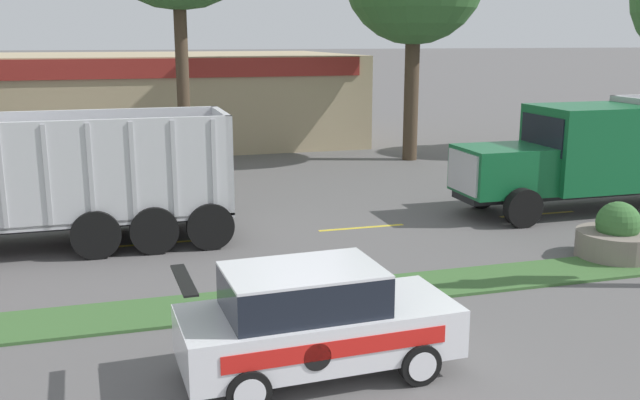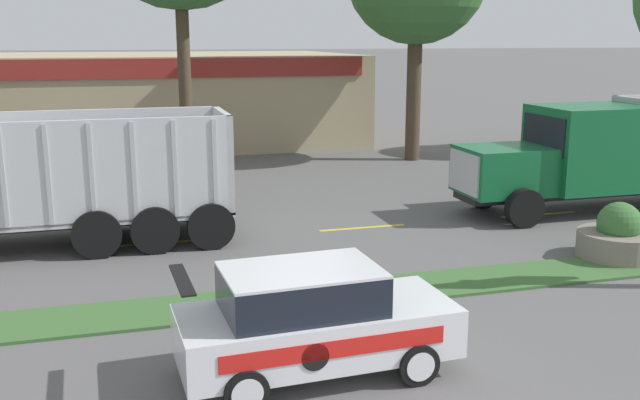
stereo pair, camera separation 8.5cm
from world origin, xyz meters
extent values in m
cube|color=#3D6633|center=(0.00, 7.44, 0.03)|extent=(120.00, 1.50, 0.06)
cube|color=yellow|center=(-3.14, 12.19, 0.00)|extent=(2.40, 0.14, 0.01)
cube|color=yellow|center=(2.26, 12.19, 0.00)|extent=(2.40, 0.14, 0.01)
cube|color=yellow|center=(7.66, 12.19, 0.00)|extent=(2.40, 0.14, 0.01)
cube|color=silver|center=(-4.56, 12.61, 0.81)|extent=(6.51, 2.57, 0.12)
cube|color=silver|center=(-1.39, 12.61, 2.01)|extent=(0.16, 2.57, 2.40)
cube|color=silver|center=(-4.56, 11.41, 2.01)|extent=(6.51, 0.16, 2.40)
cube|color=silver|center=(-4.56, 13.82, 2.01)|extent=(6.51, 0.16, 2.40)
cube|color=#B2B2B7|center=(-6.42, 11.31, 2.01)|extent=(0.10, 0.04, 2.28)
cube|color=#B2B2B7|center=(-5.49, 11.31, 2.01)|extent=(0.10, 0.04, 2.28)
cube|color=#B2B2B7|center=(-4.56, 11.31, 2.01)|extent=(0.10, 0.04, 2.28)
cube|color=#B2B2B7|center=(-3.63, 11.31, 2.01)|extent=(0.10, 0.04, 2.28)
cube|color=#B2B2B7|center=(-2.70, 11.31, 2.01)|extent=(0.10, 0.04, 2.28)
cube|color=#B2B2B7|center=(-1.77, 11.31, 2.01)|extent=(0.10, 0.04, 2.28)
cylinder|color=black|center=(-1.91, 11.35, 0.57)|extent=(1.14, 0.30, 1.14)
cylinder|color=black|center=(-1.91, 13.88, 0.57)|extent=(1.14, 0.30, 1.14)
cylinder|color=black|center=(-3.23, 11.35, 0.57)|extent=(1.14, 0.30, 1.14)
cylinder|color=black|center=(-3.23, 13.88, 0.57)|extent=(1.14, 0.30, 1.14)
cylinder|color=black|center=(-4.55, 11.35, 0.57)|extent=(1.14, 0.30, 1.14)
cylinder|color=black|center=(-4.55, 13.88, 0.57)|extent=(1.14, 0.30, 1.14)
cube|color=black|center=(11.15, 12.21, 0.62)|extent=(11.82, 1.31, 0.18)
cube|color=#146033|center=(6.45, 12.21, 1.37)|extent=(2.42, 1.95, 1.31)
cube|color=#B7B7BC|center=(5.21, 12.21, 1.37)|extent=(0.06, 1.67, 1.12)
cube|color=#146033|center=(9.19, 12.21, 1.91)|extent=(3.08, 2.38, 2.39)
cube|color=black|center=(7.63, 12.21, 2.32)|extent=(0.04, 2.02, 1.08)
cube|color=#B7B7BC|center=(10.81, 12.21, 2.02)|extent=(0.16, 2.38, 2.50)
cylinder|color=black|center=(6.45, 11.04, 0.53)|extent=(1.06, 0.30, 1.06)
cylinder|color=black|center=(6.45, 13.38, 0.53)|extent=(1.06, 0.30, 1.06)
cube|color=white|center=(-1.21, 4.34, 0.69)|extent=(4.24, 1.90, 0.74)
cube|color=black|center=(-1.46, 4.33, 1.36)|extent=(2.36, 1.61, 0.60)
cube|color=white|center=(-1.46, 4.33, 1.68)|extent=(2.36, 1.61, 0.04)
cube|color=black|center=(-3.19, 4.25, 1.72)|extent=(0.26, 1.38, 0.03)
cube|color=red|center=(-1.17, 3.47, 0.76)|extent=(3.33, 0.17, 0.26)
cylinder|color=black|center=(-1.48, 3.46, 0.69)|extent=(0.41, 0.03, 0.41)
cylinder|color=black|center=(0.12, 3.58, 0.32)|extent=(0.65, 0.23, 0.64)
cylinder|color=silver|center=(0.12, 3.48, 0.32)|extent=(0.45, 0.03, 0.45)
cylinder|color=black|center=(0.04, 5.21, 0.32)|extent=(0.65, 0.23, 0.64)
cylinder|color=silver|center=(0.03, 5.32, 0.32)|extent=(0.45, 0.03, 0.45)
cylinder|color=black|center=(-2.46, 3.46, 0.32)|extent=(0.65, 0.23, 0.64)
cylinder|color=silver|center=(-2.46, 3.36, 0.32)|extent=(0.45, 0.03, 0.45)
cylinder|color=black|center=(-2.54, 5.09, 0.32)|extent=(0.65, 0.23, 0.64)
cylinder|color=silver|center=(-2.54, 5.20, 0.32)|extent=(0.45, 0.03, 0.45)
cylinder|color=slate|center=(7.02, 8.00, 0.32)|extent=(1.81, 1.81, 0.64)
sphere|color=#386B33|center=(7.02, 8.00, 0.84)|extent=(1.00, 1.00, 1.00)
cube|color=tan|center=(-5.94, 31.08, 2.11)|extent=(26.45, 12.00, 4.21)
cube|color=maroon|center=(-5.94, 25.03, 3.76)|extent=(25.12, 0.10, 0.80)
cylinder|color=#473828|center=(-1.64, 19.56, 3.66)|extent=(0.44, 0.44, 7.33)
cylinder|color=#473828|center=(7.85, 22.02, 2.99)|extent=(0.60, 0.60, 5.99)
camera|label=1|loc=(-3.99, -5.30, 5.01)|focal=40.00mm
camera|label=2|loc=(-3.91, -5.32, 5.01)|focal=40.00mm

